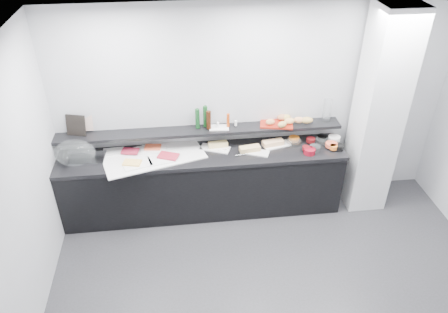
{
  "coord_description": "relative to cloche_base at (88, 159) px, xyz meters",
  "views": [
    {
      "loc": [
        -0.97,
        -2.89,
        3.9
      ],
      "look_at": [
        -0.45,
        1.45,
        1.0
      ],
      "focal_mm": 35.0,
      "sensor_mm": 36.0,
      "label": 1
    }
  ],
  "objects": [
    {
      "name": "fill_glass_salmon",
      "position": [
        3.06,
        -0.08,
        0.03
      ],
      "size": [
        0.2,
        0.2,
        0.05
      ],
      "primitive_type": "cylinder",
      "rotation": [
        0.0,
        0.0,
        -0.42
      ],
      "color": "#E85738",
      "rests_on": "bowl_glass_salmon"
    },
    {
      "name": "bread_roll_midw",
      "position": [
        2.54,
        0.13,
        0.29
      ],
      "size": [
        0.16,
        0.12,
        0.08
      ],
      "primitive_type": "ellipsoid",
      "rotation": [
        0.0,
        0.0,
        0.19
      ],
      "color": "tan",
      "rests_on": "bread_tray"
    },
    {
      "name": "cloche_base",
      "position": [
        0.0,
        0.0,
        0.0
      ],
      "size": [
        0.44,
        0.3,
        0.04
      ],
      "primitive_type": "cube",
      "rotation": [
        0.0,
        0.0,
        -0.05
      ],
      "color": "#A9ABB0",
      "rests_on": "counter_top"
    },
    {
      "name": "tongs_left",
      "position": [
        1.7,
        0.01,
        -0.0
      ],
      "size": [
        0.16,
        0.04,
        0.01
      ],
      "primitive_type": "cylinder",
      "rotation": [
        0.0,
        1.57,
        0.23
      ],
      "color": "silver",
      "rests_on": "sandwich_plate_left"
    },
    {
      "name": "tongs_right",
      "position": [
        2.34,
        0.04,
        -0.0
      ],
      "size": [
        0.16,
        0.05,
        0.01
      ],
      "primitive_type": "cylinder",
      "rotation": [
        0.0,
        1.57,
        0.26
      ],
      "color": "#B8BABF",
      "rests_on": "sandwich_plate_right"
    },
    {
      "name": "bottle_green_b",
      "position": [
        1.48,
        0.21,
        0.38
      ],
      "size": [
        0.07,
        0.07,
        0.28
      ],
      "primitive_type": "cylinder",
      "rotation": [
        0.0,
        0.0,
        -0.34
      ],
      "color": "#103E17",
      "rests_on": "condiment_tray"
    },
    {
      "name": "platter_salmon",
      "position": [
        0.81,
        0.11,
        0.0
      ],
      "size": [
        0.32,
        0.22,
        0.01
      ],
      "primitive_type": "cube",
      "rotation": [
        0.0,
        0.0,
        -0.03
      ],
      "color": "white",
      "rests_on": "linen_runner"
    },
    {
      "name": "bowl_black_fruit",
      "position": [
        3.14,
        -0.13,
        0.02
      ],
      "size": [
        0.16,
        0.16,
        0.07
      ],
      "primitive_type": "cylinder",
      "rotation": [
        0.0,
        0.0,
        -0.3
      ],
      "color": "black",
      "rests_on": "counter_top"
    },
    {
      "name": "fill_red_jam",
      "position": [
        2.72,
        -0.12,
        0.03
      ],
      "size": [
        0.11,
        0.11,
        0.05
      ],
      "primitive_type": "cylinder",
      "rotation": [
        0.0,
        0.0,
        -0.19
      ],
      "color": "#540C0F",
      "rests_on": "bowl_red_jam"
    },
    {
      "name": "bottle_brown",
      "position": [
        1.51,
        0.15,
        0.36
      ],
      "size": [
        0.08,
        0.08,
        0.24
      ],
      "primitive_type": "cylinder",
      "rotation": [
        0.0,
        0.0,
        0.39
      ],
      "color": "black",
      "rests_on": "condiment_tray"
    },
    {
      "name": "bread_roll_s",
      "position": [
        2.43,
        0.05,
        0.29
      ],
      "size": [
        0.14,
        0.11,
        0.08
      ],
      "primitive_type": "ellipsoid",
      "rotation": [
        0.0,
        0.0,
        0.32
      ],
      "color": "#B08743",
      "rests_on": "bread_tray"
    },
    {
      "name": "print_art",
      "position": [
        0.01,
        0.27,
        0.36
      ],
      "size": [
        0.17,
        0.07,
        0.22
      ],
      "primitive_type": "cube",
      "rotation": [
        -0.21,
        0.0,
        -0.1
      ],
      "color": "tan",
      "rests_on": "framed_print"
    },
    {
      "name": "bread_roll_sw",
      "position": [
        2.29,
        0.13,
        0.29
      ],
      "size": [
        0.12,
        0.08,
        0.08
      ],
      "primitive_type": "ellipsoid",
      "rotation": [
        0.0,
        0.0,
        0.07
      ],
      "color": "#C8874C",
      "rests_on": "bread_tray"
    },
    {
      "name": "platter_meat_b",
      "position": [
        0.91,
        -0.13,
        0.0
      ],
      "size": [
        0.37,
        0.28,
        0.01
      ],
      "primitive_type": "cube",
      "rotation": [
        0.0,
        0.0,
        0.23
      ],
      "color": "white",
      "rests_on": "linen_runner"
    },
    {
      "name": "bread_tray",
      "position": [
        2.39,
        0.18,
        0.24
      ],
      "size": [
        0.47,
        0.37,
        0.02
      ],
      "primitive_type": "cube",
      "rotation": [
        0.0,
        0.0,
        -0.22
      ],
      "color": "maroon",
      "rests_on": "wall_shelf"
    },
    {
      "name": "bread_roll_n",
      "position": [
        2.52,
        0.22,
        0.29
      ],
      "size": [
        0.14,
        0.11,
        0.08
      ],
      "primitive_type": "ellipsoid",
      "rotation": [
        0.0,
        0.0,
        0.25
      ],
      "color": "#B59645",
      "rests_on": "bread_tray"
    },
    {
      "name": "food_meat_a",
      "position": [
        0.51,
        0.08,
        0.02
      ],
      "size": [
        0.23,
        0.17,
        0.02
      ],
      "primitive_type": "cube",
      "rotation": [
        0.0,
        0.0,
        -0.19
      ],
      "color": "maroon",
      "rests_on": "platter_meat_a"
    },
    {
      "name": "bottle_hot",
      "position": [
        1.76,
        0.17,
        0.33
      ],
      "size": [
        0.05,
        0.05,
        0.18
      ],
      "primitive_type": "cylinder",
      "rotation": [
        0.0,
        0.0,
        -0.25
      ],
      "color": "#A6370B",
      "rests_on": "condiment_tray"
    },
    {
      "name": "bread_roll_mide",
      "position": [
        2.67,
        0.14,
        0.29
      ],
      "size": [
        0.14,
        0.1,
        0.08
      ],
      "primitive_type": "ellipsoid",
      "rotation": [
        0.0,
        0.0,
        -0.15
      ],
      "color": "#D68851",
      "rests_on": "bread_tray"
    },
    {
      "name": "fill_black_fruit",
      "position": [
        3.07,
        -0.14,
        0.03
      ],
      "size": [
        0.09,
        0.09,
        0.05
      ],
      "primitive_type": "cylinder",
      "rotation": [
        0.0,
        0.0,
        0.01
      ],
      "color": "orange",
      "rests_on": "bowl_black_fruit"
    },
    {
      "name": "carafe",
      "position": [
        3.04,
        0.19,
        0.38
      ],
      "size": [
        0.12,
        0.12,
        0.3
      ],
      "primitive_type": "cylinder",
      "rotation": [
        0.0,
        0.0,
        0.06
      ],
      "color": "white",
      "rests_on": "wall_shelf"
    },
    {
      "name": "linen_runner",
      "position": [
        0.8,
        -0.02,
        -0.01
      ],
      "size": [
        1.34,
        0.9,
        0.01
      ],
      "primitive_type": "cube",
      "rotation": [
        0.0,
        0.0,
        0.28
      ],
      "color": "white",
      "rests_on": "counter_top"
    },
    {
      "name": "sandwich_plate_mid",
      "position": [
        2.07,
        -0.08,
        -0.01
      ],
      "size": [
        0.38,
        0.27,
        0.01
      ],
      "primitive_type": "cube",
      "rotation": [
        0.0,
        0.0,
        -0.39
      ],
      "color": "silver",
      "rests_on": "counter_top"
    },
    {
      "name": "sandwich_plate_left",
      "position": [
        1.58,
        0.07,
        -0.01
      ],
      "size": [
        0.41,
        0.29,
        0.01
      ],
      "primitive_type": "cube",
      "rotation": [
        0.0,
        0.0,
        -0.39
      ],
      "color": "white",
      "rests_on": "counter_top"
    },
    {
      "name": "bread_roll_se",
      "position": [
        2.77,
        0.12,
        0.29
      ],
      "size": [
        0.16,
        0.11,
        0.08
      ],
      "primitive_type": "ellipsoid",
      "rotation": [
        0.0,
        0.0,
        -0.08
      ],
      "color": "#AA8341",
      "rests_on": "bread_tray"
    },
    {
      "name": "bottle_green_a",
      "position": [
        1.38,
        0.18,
        0.37
      ],
      "size": [
        0.06,
        0.06,
        0.26
      ],
      "primitive_type": "cylinder",
      "rotation": [
        0.0,
        0.0,
        -0.14
      ],
      "color": "#103E19",
      "rests_on": "condiment_tray"
    },
    {
      "name": "tongs_mid",
      "position": [
        1.89,
        -0.13,
        -0.0
      ],
      "size": [
        0.16,
        0.03,
        0.01
      ],
      "primitive_type": "cylinder",
      "rotation": [
        0.0,
        1.57,
        0.14
      ],
      "color": "silver",
      "rests_on": "sandwich_plate_mid"
    },
    {
      "name": "back_wall",
      "position": [
        2.11,
        0.28,
        0.43
      ],
      "size": [
        5.0,
        0.02,
        2.7
      ],
      "primitive_type": "cube",
      "color": "#ACADB3",
      "rests_on": "ground"
    },
    {
      "name": "buffet_cabinet",
      "position": [
        1.41,
        -0.02,
        -0.5
      ],
      "size": [
        3.6,
        0.6,
        0.85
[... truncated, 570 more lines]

